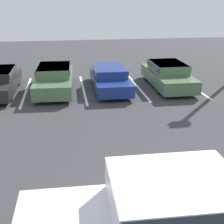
{
  "coord_description": "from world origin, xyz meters",
  "views": [
    {
      "loc": [
        -2.72,
        -4.92,
        4.56
      ],
      "look_at": [
        -1.26,
        4.5,
        1.0
      ],
      "focal_mm": 50.0,
      "sensor_mm": 36.0,
      "label": 1
    }
  ],
  "objects_px": {
    "parked_sedan_b": "(54,78)",
    "parked_sedan_d": "(168,74)",
    "pickup_truck": "(190,222)",
    "parked_sedan_c": "(110,77)",
    "wheel_stop_curb": "(107,72)"
  },
  "relations": [
    {
      "from": "parked_sedan_c",
      "to": "wheel_stop_curb",
      "type": "relative_size",
      "value": 2.36
    },
    {
      "from": "wheel_stop_curb",
      "to": "parked_sedan_b",
      "type": "bearing_deg",
      "value": -132.71
    },
    {
      "from": "parked_sedan_b",
      "to": "wheel_stop_curb",
      "type": "relative_size",
      "value": 2.42
    },
    {
      "from": "parked_sedan_c",
      "to": "parked_sedan_d",
      "type": "relative_size",
      "value": 1.02
    },
    {
      "from": "wheel_stop_curb",
      "to": "parked_sedan_d",
      "type": "bearing_deg",
      "value": -52.22
    },
    {
      "from": "parked_sedan_b",
      "to": "parked_sedan_d",
      "type": "xyz_separation_m",
      "value": [
        5.91,
        -0.16,
        0.0
      ]
    },
    {
      "from": "wheel_stop_curb",
      "to": "pickup_truck",
      "type": "bearing_deg",
      "value": -92.35
    },
    {
      "from": "pickup_truck",
      "to": "parked_sedan_c",
      "type": "distance_m",
      "value": 11.38
    },
    {
      "from": "parked_sedan_b",
      "to": "parked_sedan_c",
      "type": "relative_size",
      "value": 1.02
    },
    {
      "from": "parked_sedan_b",
      "to": "parked_sedan_d",
      "type": "distance_m",
      "value": 5.91
    },
    {
      "from": "parked_sedan_b",
      "to": "parked_sedan_d",
      "type": "bearing_deg",
      "value": 91.11
    },
    {
      "from": "pickup_truck",
      "to": "parked_sedan_b",
      "type": "relative_size",
      "value": 1.25
    },
    {
      "from": "pickup_truck",
      "to": "wheel_stop_curb",
      "type": "distance_m",
      "value": 14.92
    },
    {
      "from": "parked_sedan_b",
      "to": "parked_sedan_c",
      "type": "xyz_separation_m",
      "value": [
        2.81,
        -0.1,
        -0.06
      ]
    },
    {
      "from": "parked_sedan_d",
      "to": "wheel_stop_curb",
      "type": "distance_m",
      "value": 4.55
    }
  ]
}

